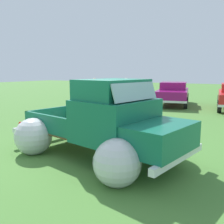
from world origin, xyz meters
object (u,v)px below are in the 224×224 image
(spectator_0, at_px, (94,89))
(lane_cone_1, at_px, (49,120))
(spectator_1, at_px, (126,97))
(show_car_0, at_px, (173,93))
(lane_cone_0, at_px, (149,130))
(vintage_pickup_truck, at_px, (107,128))

(spectator_0, distance_m, lane_cone_1, 7.61)
(spectator_0, relative_size, spectator_1, 0.92)
(show_car_0, relative_size, spectator_0, 2.79)
(spectator_1, distance_m, lane_cone_0, 2.99)
(show_car_0, distance_m, lane_cone_0, 8.63)
(vintage_pickup_truck, height_order, lane_cone_1, vintage_pickup_truck)
(vintage_pickup_truck, bearing_deg, spectator_1, 122.20)
(show_car_0, height_order, spectator_0, spectator_0)
(show_car_0, xyz_separation_m, spectator_1, (-0.17, -6.26, 0.27))
(vintage_pickup_truck, bearing_deg, show_car_0, 109.14)
(spectator_1, height_order, lane_cone_0, spectator_1)
(lane_cone_0, relative_size, lane_cone_1, 1.00)
(show_car_0, bearing_deg, vintage_pickup_truck, -4.07)
(spectator_0, bearing_deg, spectator_1, -59.97)
(vintage_pickup_truck, distance_m, lane_cone_0, 2.15)
(vintage_pickup_truck, xyz_separation_m, show_car_0, (-1.48, 10.54, 0.02))
(show_car_0, bearing_deg, lane_cone_0, -0.49)
(show_car_0, height_order, lane_cone_0, show_car_0)
(spectator_1, distance_m, lane_cone_1, 3.27)
(spectator_0, bearing_deg, lane_cone_1, -84.60)
(vintage_pickup_truck, relative_size, show_car_0, 1.05)
(spectator_0, relative_size, lane_cone_1, 2.66)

